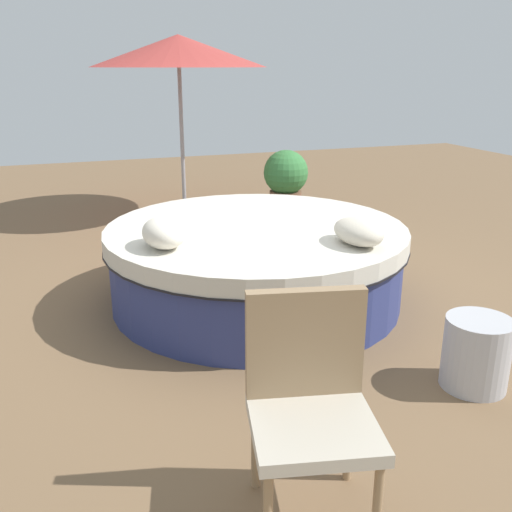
# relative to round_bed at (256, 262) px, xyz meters

# --- Properties ---
(ground_plane) EXTENTS (16.00, 16.00, 0.00)m
(ground_plane) POSITION_rel_round_bed_xyz_m (0.00, 0.00, -0.33)
(ground_plane) COLOR brown
(round_bed) EXTENTS (2.45, 2.45, 0.64)m
(round_bed) POSITION_rel_round_bed_xyz_m (0.00, 0.00, 0.00)
(round_bed) COLOR navy
(round_bed) RESTS_ON ground_plane
(throw_pillow_0) EXTENTS (0.45, 0.31, 0.22)m
(throw_pillow_0) POSITION_rel_round_bed_xyz_m (-0.31, 0.81, 0.42)
(throw_pillow_0) COLOR silver
(throw_pillow_0) RESTS_ON round_bed
(throw_pillow_1) EXTENTS (0.48, 0.31, 0.19)m
(throw_pillow_1) POSITION_rel_round_bed_xyz_m (-0.71, -0.54, 0.41)
(throw_pillow_1) COLOR beige
(throw_pillow_1) RESTS_ON round_bed
(patio_chair) EXTENTS (0.60, 0.62, 0.98)m
(patio_chair) POSITION_rel_round_bed_xyz_m (-2.28, 0.57, 0.23)
(patio_chair) COLOR #997A56
(patio_chair) RESTS_ON ground_plane
(patio_umbrella) EXTENTS (2.19, 2.19, 2.24)m
(patio_umbrella) POSITION_rel_round_bed_xyz_m (3.13, -0.10, 1.70)
(patio_umbrella) COLOR #262628
(patio_umbrella) RESTS_ON ground_plane
(planter) EXTENTS (0.55, 0.55, 0.91)m
(planter) POSITION_rel_round_bed_xyz_m (2.21, -1.17, 0.19)
(planter) COLOR brown
(planter) RESTS_ON ground_plane
(side_table) EXTENTS (0.40, 0.40, 0.45)m
(side_table) POSITION_rel_round_bed_xyz_m (-1.74, -0.80, -0.11)
(side_table) COLOR #B7B7BC
(side_table) RESTS_ON ground_plane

